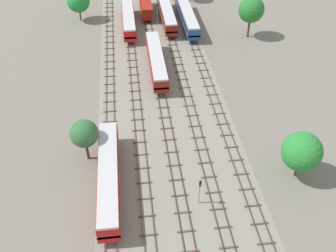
{
  "coord_description": "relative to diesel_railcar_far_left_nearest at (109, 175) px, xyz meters",
  "views": [
    {
      "loc": [
        -5.88,
        -18.5,
        42.14
      ],
      "look_at": [
        0.0,
        30.39,
        1.5
      ],
      "focal_mm": 40.86,
      "sensor_mm": 36.0,
      "label": 1
    }
  ],
  "objects": [
    {
      "name": "freight_boxcar_centre_left_farther",
      "position": [
        9.77,
        61.07,
        -0.15
      ],
      "size": [
        2.87,
        14.0,
        3.6
      ],
      "color": "maroon",
      "rests_on": "ground"
    },
    {
      "name": "track_centre",
      "position": [
        14.65,
        37.76,
        -2.46
      ],
      "size": [
        2.4,
        126.0,
        0.29
      ],
      "color": "#47382D",
      "rests_on": "ground"
    },
    {
      "name": "lineside_tree_4",
      "position": [
        33.14,
        44.41,
        4.17
      ],
      "size": [
        5.99,
        5.99,
        9.79
      ],
      "color": "#4C331E",
      "rests_on": "ground"
    },
    {
      "name": "track_centre_right",
      "position": [
        19.53,
        37.76,
        -2.46
      ],
      "size": [
        2.4,
        126.0,
        0.29
      ],
      "color": "#47382D",
      "rests_on": "ground"
    },
    {
      "name": "diesel_railcar_left_midfar",
      "position": [
        4.88,
        52.7,
        0.0
      ],
      "size": [
        2.96,
        20.5,
        3.8
      ],
      "color": "red",
      "rests_on": "ground"
    },
    {
      "name": "ground_plane",
      "position": [
        9.76,
        36.76,
        -2.6
      ],
      "size": [
        480.0,
        480.0,
        0.0
      ],
      "primitive_type": "plane",
      "color": "slate"
    },
    {
      "name": "lineside_tree_3",
      "position": [
        27.44,
        -0.88,
        2.28
      ],
      "size": [
        5.82,
        5.82,
        7.8
      ],
      "color": "#4C331E",
      "rests_on": "ground"
    },
    {
      "name": "signal_post_nearest",
      "position": [
        12.21,
        54.22,
        0.89
      ],
      "size": [
        0.28,
        0.47,
        5.51
      ],
      "color": "gray",
      "rests_on": "ground"
    },
    {
      "name": "signal_post_near",
      "position": [
        12.21,
        -4.31,
        0.39
      ],
      "size": [
        0.28,
        0.47,
        4.65
      ],
      "color": "gray",
      "rests_on": "ground"
    },
    {
      "name": "ballast_bed",
      "position": [
        9.76,
        36.76,
        -2.59
      ],
      "size": [
        23.53,
        176.0,
        0.01
      ],
      "primitive_type": "cube",
      "color": "gray",
      "rests_on": "ground"
    },
    {
      "name": "passenger_coach_centre_right_mid",
      "position": [
        19.53,
        52.7,
        0.02
      ],
      "size": [
        2.96,
        22.0,
        3.8
      ],
      "color": "#194C8C",
      "rests_on": "ground"
    },
    {
      "name": "passenger_coach_centre_far",
      "position": [
        14.65,
        55.42,
        0.02
      ],
      "size": [
        2.96,
        22.0,
        3.8
      ],
      "color": "maroon",
      "rests_on": "ground"
    },
    {
      "name": "lineside_tree_0",
      "position": [
        -7.38,
        58.65,
        2.66
      ],
      "size": [
        5.81,
        5.81,
        8.17
      ],
      "color": "#4C331E",
      "rests_on": "ground"
    },
    {
      "name": "diesel_railcar_far_left_nearest",
      "position": [
        0.0,
        0.0,
        0.0
      ],
      "size": [
        2.96,
        20.5,
        3.8
      ],
      "color": "red",
      "rests_on": "ground"
    },
    {
      "name": "track_left",
      "position": [
        4.88,
        37.76,
        -2.46
      ],
      "size": [
        2.4,
        126.0,
        0.29
      ],
      "color": "#47382D",
      "rests_on": "ground"
    },
    {
      "name": "track_centre_left",
      "position": [
        9.76,
        37.76,
        -2.46
      ],
      "size": [
        2.4,
        126.0,
        0.29
      ],
      "color": "#47382D",
      "rests_on": "ground"
    },
    {
      "name": "track_far_left",
      "position": [
        -0.0,
        37.76,
        -2.46
      ],
      "size": [
        2.4,
        126.0,
        0.29
      ],
      "color": "#47382D",
      "rests_on": "ground"
    },
    {
      "name": "lineside_tree_2",
      "position": [
        -3.36,
        6.52,
        2.5
      ],
      "size": [
        4.3,
        4.3,
        7.28
      ],
      "color": "#4C331E",
      "rests_on": "ground"
    },
    {
      "name": "diesel_railcar_centre_left_near",
      "position": [
        9.76,
        31.32,
        0.0
      ],
      "size": [
        2.96,
        20.5,
        3.8
      ],
      "color": "maroon",
      "rests_on": "ground"
    }
  ]
}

